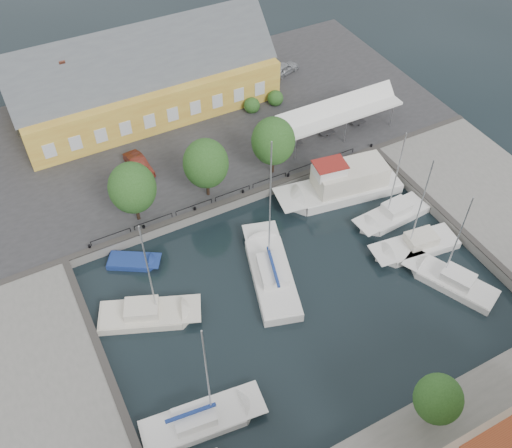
{
  "coord_description": "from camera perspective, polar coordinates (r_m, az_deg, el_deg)",
  "views": [
    {
      "loc": [
        -16.41,
        -25.19,
        38.56
      ],
      "look_at": [
        0.0,
        6.0,
        1.5
      ],
      "focal_mm": 40.0,
      "sensor_mm": 36.0,
      "label": 1
    }
  ],
  "objects": [
    {
      "name": "ground",
      "position": [
        48.9,
        3.29,
        -5.73
      ],
      "size": [
        140.0,
        140.0,
        0.0
      ],
      "primitive_type": "plane",
      "color": "black",
      "rests_on": "ground"
    },
    {
      "name": "north_quay",
      "position": [
        63.57,
        -7.25,
        9.25
      ],
      "size": [
        56.0,
        26.0,
        1.0
      ],
      "primitive_type": "cube",
      "color": "#2D2D30",
      "rests_on": "ground"
    },
    {
      "name": "west_quay",
      "position": [
        44.92,
        -21.52,
        -17.15
      ],
      "size": [
        12.0,
        24.0,
        1.0
      ],
      "primitive_type": "cube",
      "color": "slate",
      "rests_on": "ground"
    },
    {
      "name": "east_quay",
      "position": [
        58.84,
        23.22,
        1.56
      ],
      "size": [
        12.0,
        24.0,
        1.0
      ],
      "primitive_type": "cube",
      "color": "slate",
      "rests_on": "ground"
    },
    {
      "name": "quay_edge_fittings",
      "position": [
        50.72,
        0.68,
        -1.24
      ],
      "size": [
        56.0,
        24.72,
        0.4
      ],
      "color": "#383533",
      "rests_on": "north_quay"
    },
    {
      "name": "warehouse",
      "position": [
        64.99,
        -11.62,
        13.78
      ],
      "size": [
        28.56,
        14.0,
        9.55
      ],
      "color": "gold",
      "rests_on": "north_quay"
    },
    {
      "name": "tent_canopy",
      "position": [
        60.97,
        8.1,
        11.05
      ],
      "size": [
        14.0,
        4.0,
        2.83
      ],
      "color": "white",
      "rests_on": "north_quay"
    },
    {
      "name": "quay_trees",
      "position": [
        52.21,
        -5.04,
        6.05
      ],
      "size": [
        18.2,
        4.2,
        6.3
      ],
      "color": "black",
      "rests_on": "north_quay"
    },
    {
      "name": "car_silver",
      "position": [
        71.4,
        2.82,
        15.29
      ],
      "size": [
        4.39,
        2.8,
        1.39
      ],
      "primitive_type": "imported",
      "rotation": [
        0.0,
        0.0,
        1.88
      ],
      "color": "#B4B7BC",
      "rests_on": "north_quay"
    },
    {
      "name": "car_red",
      "position": [
        57.98,
        -11.64,
        5.85
      ],
      "size": [
        2.04,
        4.42,
        1.4
      ],
      "primitive_type": "imported",
      "rotation": [
        0.0,
        0.0,
        0.13
      ],
      "color": "#561D13",
      "rests_on": "north_quay"
    },
    {
      "name": "center_sailboat",
      "position": [
        48.85,
        1.53,
        -5.04
      ],
      "size": [
        6.05,
        11.0,
        14.4
      ],
      "color": "white",
      "rests_on": "ground"
    },
    {
      "name": "trawler",
      "position": [
        56.16,
        8.69,
        3.84
      ],
      "size": [
        12.91,
        5.57,
        5.0
      ],
      "color": "white",
      "rests_on": "ground"
    },
    {
      "name": "east_boat_a",
      "position": [
        55.12,
        13.47,
        0.81
      ],
      "size": [
        7.76,
        3.01,
        10.86
      ],
      "color": "white",
      "rests_on": "ground"
    },
    {
      "name": "east_boat_b",
      "position": [
        52.94,
        15.7,
        -2.2
      ],
      "size": [
        8.42,
        3.66,
        11.17
      ],
      "color": "white",
      "rests_on": "ground"
    },
    {
      "name": "east_boat_c",
      "position": [
        51.17,
        18.98,
        -5.54
      ],
      "size": [
        5.61,
        8.26,
        10.35
      ],
      "color": "white",
      "rests_on": "ground"
    },
    {
      "name": "west_boat_b",
      "position": [
        47.26,
        -10.8,
        -8.97
      ],
      "size": [
        8.59,
        5.72,
        11.26
      ],
      "color": "silver",
      "rests_on": "ground"
    },
    {
      "name": "west_boat_d",
      "position": [
        42.24,
        -5.63,
        -19.04
      ],
      "size": [
        9.1,
        3.69,
        11.79
      ],
      "color": "white",
      "rests_on": "ground"
    },
    {
      "name": "launch_nw",
      "position": [
        51.14,
        -12.16,
        -3.79
      ],
      "size": [
        4.86,
        3.95,
        0.88
      ],
      "color": "navy",
      "rests_on": "ground"
    }
  ]
}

